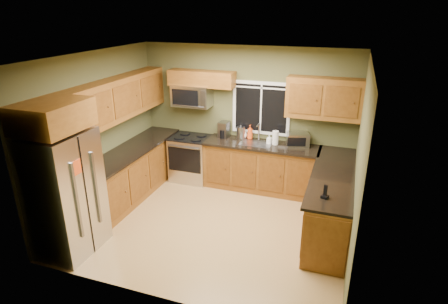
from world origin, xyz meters
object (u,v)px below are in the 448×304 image
Objects in this scene: toaster_oven at (298,139)px; soap_bottle_c at (243,133)px; soap_bottle_b at (269,139)px; cordless_phone at (325,194)px; kettle at (241,132)px; refrigerator at (65,194)px; microwave at (192,96)px; paper_towel_roll at (275,138)px; coffee_maker at (224,130)px; soap_bottle_a at (250,132)px; range at (191,158)px.

soap_bottle_c is at bearing 175.55° from toaster_oven.
soap_bottle_c is at bearing 164.75° from soap_bottle_b.
soap_bottle_c reaches higher than soap_bottle_b.
kettle is at bearing 132.12° from cordless_phone.
soap_bottle_c is at bearing 60.12° from refrigerator.
toaster_oven is at bearing 0.29° from microwave.
paper_towel_roll is 1.53× the size of soap_bottle_c.
soap_bottle_a is at bearing 5.88° from coffee_maker.
refrigerator reaches higher than coffee_maker.
paper_towel_roll is (1.05, -0.09, -0.01)m from coffee_maker.
soap_bottle_b is at bearing -9.64° from kettle.
microwave is at bearing 145.31° from cordless_phone.
range is 4.95× the size of soap_bottle_c.
soap_bottle_a is (1.86, 2.99, 0.18)m from refrigerator.
coffee_maker is 2.88m from cordless_phone.
refrigerator is at bearing -103.97° from range.
kettle is at bearing 60.27° from refrigerator.
kettle is 1.55× the size of soap_bottle_c.
microwave is 1.34m from soap_bottle_a.
coffee_maker is 0.39m from soap_bottle_c.
microwave is at bearing -177.12° from coffee_maker.
coffee_maker is 1.58× the size of cordless_phone.
microwave is 1.19m from kettle.
refrigerator reaches higher than soap_bottle_b.
soap_bottle_c is 2.66m from cordless_phone.
refrigerator is 6.38× the size of soap_bottle_a.
toaster_oven is 0.53m from soap_bottle_b.
refrigerator is 2.37× the size of microwave.
cordless_phone is (1.19, -1.86, -0.03)m from soap_bottle_b.
kettle is 0.18m from soap_bottle_a.
soap_bottle_b is at bearing -18.90° from soap_bottle_a.
coffee_maker reaches higher than cordless_phone.
toaster_oven is at bearing -4.45° from soap_bottle_c.
microwave is at bearing -174.79° from soap_bottle_c.
soap_bottle_c is at bearing 5.21° from microwave.
paper_towel_roll is at bearing 119.95° from cordless_phone.
coffee_maker is (1.34, 2.94, 0.18)m from refrigerator.
cordless_phone is (1.07, -1.86, -0.07)m from paper_towel_roll.
kettle is at bearing 1.91° from coffee_maker.
toaster_oven is (2.11, 0.15, 0.59)m from range.
coffee_maker is 0.52m from soap_bottle_a.
refrigerator reaches higher than toaster_oven.
cordless_phone is at bearing -47.88° from kettle.
toaster_oven is at bearing 3.99° from range.
kettle is (0.35, 0.01, -0.01)m from coffee_maker.
kettle reaches higher than paper_towel_roll.
paper_towel_roll is at bearing -170.05° from toaster_oven.
coffee_maker is 1.76× the size of soap_bottle_b.
soap_bottle_a is at bearing 58.15° from refrigerator.
cordless_phone is (1.77, -1.96, -0.08)m from kettle.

